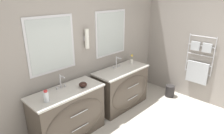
% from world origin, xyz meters
% --- Properties ---
extents(wall_back, '(5.82, 0.15, 2.60)m').
position_xyz_m(wall_back, '(0.01, 1.84, 1.30)').
color(wall_back, gray).
rests_on(wall_back, ground_plane).
extents(wall_right, '(0.13, 3.72, 2.60)m').
position_xyz_m(wall_right, '(2.14, 0.81, 1.29)').
color(wall_right, gray).
rests_on(wall_right, ground_plane).
extents(vanity_left, '(1.15, 0.57, 0.79)m').
position_xyz_m(vanity_left, '(-0.46, 1.49, 0.40)').
color(vanity_left, '#4C4238').
rests_on(vanity_left, ground_plane).
extents(vanity_right, '(1.15, 0.57, 0.79)m').
position_xyz_m(vanity_right, '(0.80, 1.49, 0.40)').
color(vanity_right, '#4C4238').
rests_on(vanity_right, ground_plane).
extents(faucet_left, '(0.17, 0.14, 0.22)m').
position_xyz_m(faucet_left, '(-0.46, 1.64, 0.90)').
color(faucet_left, silver).
rests_on(faucet_left, vanity_left).
extents(faucet_right, '(0.17, 0.14, 0.22)m').
position_xyz_m(faucet_right, '(0.80, 1.64, 0.90)').
color(faucet_right, silver).
rests_on(faucet_right, vanity_right).
extents(toiletry_bottle, '(0.08, 0.08, 0.17)m').
position_xyz_m(toiletry_bottle, '(-0.82, 1.44, 0.87)').
color(toiletry_bottle, silver).
rests_on(toiletry_bottle, vanity_left).
extents(amenity_bowl, '(0.13, 0.13, 0.08)m').
position_xyz_m(amenity_bowl, '(-0.20, 1.45, 0.83)').
color(amenity_bowl, black).
rests_on(amenity_bowl, vanity_left).
extents(flower_vase, '(0.06, 0.06, 0.20)m').
position_xyz_m(flower_vase, '(1.17, 1.57, 0.88)').
color(flower_vase, silver).
rests_on(flower_vase, vanity_right).
extents(waste_bin, '(0.20, 0.20, 0.25)m').
position_xyz_m(waste_bin, '(1.83, 0.99, 0.13)').
color(waste_bin, '#282626').
rests_on(waste_bin, ground_plane).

